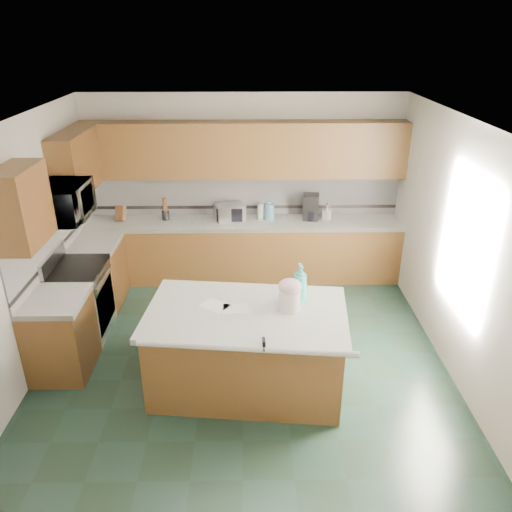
{
  "coord_description": "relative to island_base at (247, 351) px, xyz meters",
  "views": [
    {
      "loc": [
        0.07,
        -4.85,
        3.54
      ],
      "look_at": [
        0.15,
        0.35,
        1.12
      ],
      "focal_mm": 35.0,
      "sensor_mm": 36.0,
      "label": 1
    }
  ],
  "objects": [
    {
      "name": "water_jug",
      "position": [
        0.34,
        2.6,
        0.61
      ],
      "size": [
        0.15,
        0.15,
        0.25
      ],
      "primitive_type": "cylinder",
      "color": "#5E99B4",
      "rests_on": "back_countertop"
    },
    {
      "name": "wall_back",
      "position": [
        -0.04,
        2.86,
        0.92
      ],
      "size": [
        4.6,
        0.04,
        2.7
      ],
      "primitive_type": "cube",
      "color": "silver",
      "rests_on": "ground"
    },
    {
      "name": "paper_towel",
      "position": [
        0.21,
        2.64,
        0.61
      ],
      "size": [
        0.1,
        0.1,
        0.23
      ],
      "primitive_type": "cylinder",
      "color": "white",
      "rests_on": "back_countertop"
    },
    {
      "name": "soap_bottle_island",
      "position": [
        0.55,
        0.2,
        0.7
      ],
      "size": [
        0.19,
        0.19,
        0.42
      ],
      "primitive_type": "imported",
      "rotation": [
        0.0,
        0.0,
        0.19
      ],
      "color": "teal",
      "rests_on": "island_top"
    },
    {
      "name": "wall_front",
      "position": [
        -0.04,
        -1.78,
        0.92
      ],
      "size": [
        4.6,
        0.04,
        2.7
      ],
      "primitive_type": "cube",
      "color": "silver",
      "rests_on": "ground"
    },
    {
      "name": "range_body",
      "position": [
        -2.04,
        1.04,
        0.01
      ],
      "size": [
        0.6,
        0.76,
        0.88
      ],
      "primitive_type": "cube",
      "color": "#B7B7BC",
      "rests_on": "ground"
    },
    {
      "name": "paper_sheet_a",
      "position": [
        -0.1,
        0.06,
        0.49
      ],
      "size": [
        0.28,
        0.21,
        0.0
      ],
      "primitive_type": "cube",
      "rotation": [
        0.0,
        0.0,
        0.05
      ],
      "color": "white",
      "rests_on": "island_top"
    },
    {
      "name": "left_upper_cab_front",
      "position": [
        -2.17,
        0.3,
        1.51
      ],
      "size": [
        0.33,
        0.72,
        0.78
      ],
      "primitive_type": "cube",
      "color": "black",
      "rests_on": "wall_left"
    },
    {
      "name": "range_cooktop",
      "position": [
        -2.04,
        1.04,
        0.47
      ],
      "size": [
        0.62,
        0.78,
        0.04
      ],
      "primitive_type": "cube",
      "color": "black",
      "rests_on": "range_body"
    },
    {
      "name": "toaster_oven_door",
      "position": [
        -0.25,
        2.45,
        0.61
      ],
      "size": [
        0.37,
        0.01,
        0.2
      ],
      "primitive_type": "cube",
      "color": "black",
      "rests_on": "toaster_oven"
    },
    {
      "name": "wall_left",
      "position": [
        -2.36,
        0.54,
        0.92
      ],
      "size": [
        0.04,
        4.6,
        2.7
      ],
      "primitive_type": "cube",
      "color": "silver",
      "rests_on": "ground"
    },
    {
      "name": "clamp_body",
      "position": [
        0.16,
        -0.58,
        0.5
      ],
      "size": [
        0.03,
        0.09,
        0.08
      ],
      "primitive_type": "cube",
      "rotation": [
        0.0,
        0.0,
        0.05
      ],
      "color": "black",
      "rests_on": "island_top"
    },
    {
      "name": "window_light_proxy",
      "position": [
        2.25,
        0.34,
        1.07
      ],
      "size": [
        0.02,
        1.4,
        1.1
      ],
      "primitive_type": "cube",
      "color": "white",
      "rests_on": "wall_right"
    },
    {
      "name": "ceiling",
      "position": [
        -0.04,
        0.54,
        2.27
      ],
      "size": [
        4.6,
        4.6,
        0.0
      ],
      "primitive_type": "plane",
      "color": "white",
      "rests_on": "ground"
    },
    {
      "name": "soap_back_cap",
      "position": [
        1.18,
        2.59,
        0.72
      ],
      "size": [
        0.02,
        0.02,
        0.03
      ],
      "primitive_type": "cylinder",
      "color": "red",
      "rests_on": "soap_bottle_back"
    },
    {
      "name": "knife_block",
      "position": [
        -1.84,
        2.59,
        0.6
      ],
      "size": [
        0.16,
        0.19,
        0.25
      ],
      "primitive_type": "cube",
      "rotation": [
        -0.31,
        0.0,
        -0.24
      ],
      "color": "#472814",
      "rests_on": "back_countertop"
    },
    {
      "name": "toaster_oven",
      "position": [
        -0.25,
        2.59,
        0.61
      ],
      "size": [
        0.48,
        0.4,
        0.24
      ],
      "primitive_type": "cube",
      "rotation": [
        0.0,
        0.0,
        0.31
      ],
      "color": "#B7B7BC",
      "rests_on": "back_countertop"
    },
    {
      "name": "paper_towel_base",
      "position": [
        0.21,
        2.64,
        0.5
      ],
      "size": [
        0.16,
        0.16,
        0.01
      ],
      "primitive_type": "cylinder",
      "color": "#B7B7BC",
      "rests_on": "back_countertop"
    },
    {
      "name": "back_accent_band",
      "position": [
        -0.04,
        2.82,
        0.61
      ],
      "size": [
        4.6,
        0.01,
        0.05
      ],
      "primitive_type": "cube",
      "color": "black",
      "rests_on": "back_countertop"
    },
    {
      "name": "range_backguard",
      "position": [
        -2.3,
        1.04,
        0.59
      ],
      "size": [
        0.06,
        0.76,
        0.18
      ],
      "primitive_type": "cube",
      "color": "#B7B7BC",
      "rests_on": "range_body"
    },
    {
      "name": "range_oven_door",
      "position": [
        -1.75,
        1.04,
        -0.03
      ],
      "size": [
        0.02,
        0.68,
        0.55
      ],
      "primitive_type": "cube",
      "color": "black",
      "rests_on": "range_body"
    },
    {
      "name": "utensil_bundle",
      "position": [
        -1.19,
        2.62,
        0.72
      ],
      "size": [
        0.06,
        0.06,
        0.2
      ],
      "primitive_type": "cylinder",
      "color": "#472814",
      "rests_on": "utensil_crock"
    },
    {
      "name": "left_counter_rear",
      "position": [
        -2.04,
        1.83,
        0.46
      ],
      "size": [
        0.64,
        0.82,
        0.06
      ],
      "primitive_type": "cube",
      "color": "white",
      "rests_on": "left_base_cab_rear"
    },
    {
      "name": "treat_jar_knob",
      "position": [
        0.44,
        0.03,
        0.8
      ],
      "size": [
        0.08,
        0.03,
        0.03
      ],
      "primitive_type": "cylinder",
      "rotation": [
        0.0,
        1.57,
        0.0
      ],
      "color": "tan",
      "rests_on": "treat_jar_lid"
    },
    {
      "name": "treat_jar_knob_end_l",
      "position": [
        0.4,
        0.03,
        0.8
      ],
      "size": [
        0.04,
        0.04,
        0.04
      ],
      "primitive_type": "sphere",
      "color": "tan",
      "rests_on": "treat_jar_lid"
    },
    {
      "name": "utensil_crock",
      "position": [
        -1.19,
        2.62,
        0.56
      ],
      "size": [
        0.11,
        0.11,
        0.14
      ],
      "primitive_type": "cylinder",
      "color": "black",
      "rests_on": "back_countertop"
    },
    {
      "name": "island_top",
      "position": [
        0.0,
        0.0,
        0.46
      ],
      "size": [
        2.13,
        1.4,
        0.06
      ],
      "primitive_type": "cube",
      "rotation": [
        0.0,
        0.0,
        -0.11
      ],
      "color": "white",
      "rests_on": "island_base"
    },
    {
      "name": "treat_jar",
      "position": [
        0.44,
        0.03,
        0.6
      ],
      "size": [
        0.26,
        0.26,
        0.23
      ],
      "primitive_type": "cylinder",
      "rotation": [
        0.0,
        0.0,
        -0.25
      ],
      "color": "white",
      "rests_on": "island_top"
    },
    {
      "name": "microwave",
      "position": [
        -2.04,
        1.04,
        1.3
      ],
      "size": [
        0.5,
        0.73,
        0.41
      ],
      "primitive_type": "imported",
      "rotation": [
        0.0,
        0.0,
        1.57
      ],
      "color": "#B7B7BC",
      "rests_on": "wall_left"
    },
    {
      "name": "back_upper_cab",
      "position": [
        -0.04,
        2.67,
        1.51
      ],
      "size": [
        4.6,
        0.33,
        0.78
      ],
      "primitive_type": "cube",
      "color": "black",
      "rests_on": "wall_back"
    },
    {
      "name": "coffee_maker",
      "position": [
        0.95,
        2.62,
        0.68
      ],
      "size": [
        0.25,
        0.27,
        0.37
      ],
      "primitive_type": "cube",
      "rotation": [
        0.0,
        0.0,
        -0.14
      ],
      "color": "black",
      "rests_on": "back_countertop"
    },
    {
      "name": "island_base",
      "position": [
        0.0,
        0.0,
        0.0
      ],
      "size": [
        2.02,
        1.29,
        0.86
      ],
      "primitive_type": "cube",
      "rotation": [
        0.0,
        0.0,
        -0.11
      ],
      "color": "black",
      "rests_on": "ground"
    },
    {
      "name": "left_accent_band",
      "position": [
        -2.32,
        1.09,
        0.61
      ],
      "size": [
        0.01,
        2.3,
        0.05
      ],
      "primitive_type": "cube",
      "color": "black",
      "rests_on": "wall_left"
    },
    {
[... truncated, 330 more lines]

